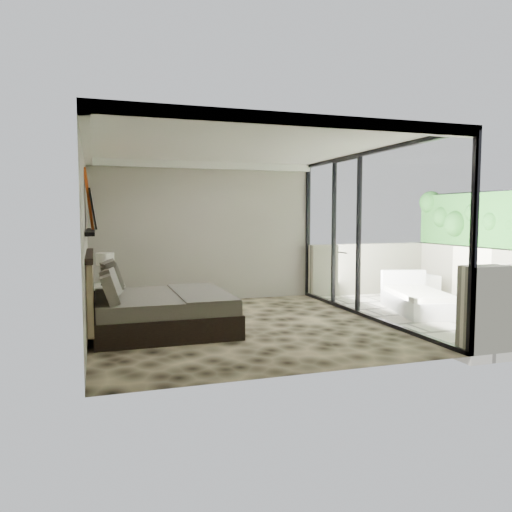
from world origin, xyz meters
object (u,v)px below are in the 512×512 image
object	(u,v)px
bed	(156,309)
table_lamp	(105,265)
ottoman	(424,287)
lounger	(418,300)
nightstand	(109,298)

from	to	relation	value
bed	table_lamp	world-z (taller)	bed
table_lamp	ottoman	xyz separation A→B (m)	(6.41, -0.21, -0.64)
table_lamp	lounger	distance (m)	5.59
bed	lounger	bearing A→B (deg)	1.19
ottoman	lounger	world-z (taller)	lounger
bed	table_lamp	distance (m)	1.78
lounger	table_lamp	bearing A→B (deg)	179.04
nightstand	table_lamp	xyz separation A→B (m)	(-0.05, -0.06, 0.60)
table_lamp	lounger	size ratio (longest dim) A/B	0.30
bed	ottoman	bearing A→B (deg)	13.14
table_lamp	lounger	xyz separation A→B (m)	(5.35, -1.45, -0.67)
nightstand	lounger	distance (m)	5.52
nightstand	ottoman	bearing A→B (deg)	-25.70
nightstand	lounger	bearing A→B (deg)	-39.17
bed	ottoman	xyz separation A→B (m)	(5.73, 1.34, -0.10)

